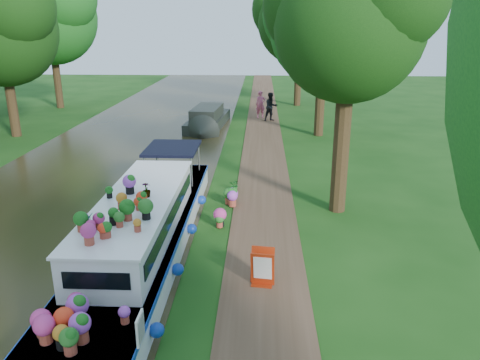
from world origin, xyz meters
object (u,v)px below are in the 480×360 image
pedestrian_pink (261,104)px  pedestrian_dark (271,107)px  sandwich_board (263,269)px  second_boat (207,119)px  plant_boat (140,232)px

pedestrian_pink → pedestrian_dark: (0.72, -1.08, 0.02)m
sandwich_board → pedestrian_pink: size_ratio=0.50×
second_boat → pedestrian_dark: size_ratio=3.67×
sandwich_board → pedestrian_pink: 22.47m
plant_boat → sandwich_board: 3.61m
second_boat → pedestrian_pink: size_ratio=3.76×
second_boat → plant_boat: bearing=-84.8°
plant_boat → pedestrian_pink: 21.53m
second_boat → pedestrian_pink: bearing=50.0°
pedestrian_pink → pedestrian_dark: bearing=-66.0°
second_boat → sandwich_board: bearing=-74.7°
plant_boat → sandwich_board: size_ratio=14.28×
sandwich_board → second_boat: bearing=108.1°
plant_boat → pedestrian_pink: size_ratio=7.18×
second_boat → pedestrian_pink: pedestrian_pink is taller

